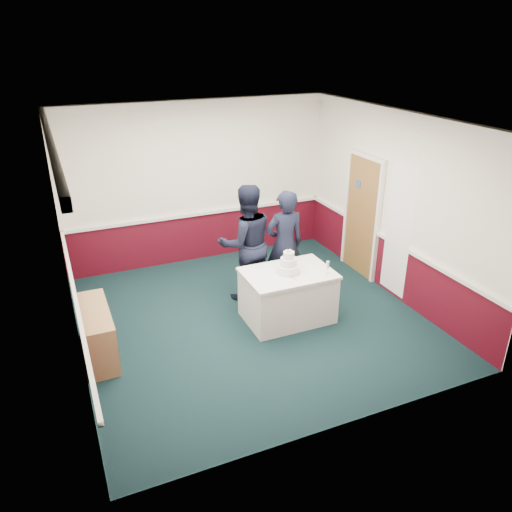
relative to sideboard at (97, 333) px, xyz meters
name	(u,v)px	position (x,y,z in m)	size (l,w,h in m)	color
ground	(252,319)	(2.28, 0.04, -0.35)	(5.00, 5.00, 0.00)	#132A2F
room_shell	(240,185)	(2.36, 0.65, 1.62)	(5.00, 5.00, 3.00)	white
sideboard	(97,333)	(0.00, 0.00, 0.00)	(0.41, 1.20, 0.70)	tan
cake_table	(288,295)	(2.79, -0.15, 0.05)	(1.32, 0.92, 0.79)	white
wedding_cake	(288,265)	(2.79, -0.15, 0.55)	(0.35, 0.35, 0.36)	white
cake_knife	(293,278)	(2.76, -0.35, 0.44)	(0.01, 0.22, 0.01)	silver
champagne_flute	(328,266)	(3.29, -0.43, 0.58)	(0.05, 0.05, 0.21)	silver
person_man	(246,243)	(2.48, 0.74, 0.62)	(0.94, 0.73, 1.93)	black
person_woman	(284,245)	(3.07, 0.56, 0.56)	(0.66, 0.44, 1.82)	black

